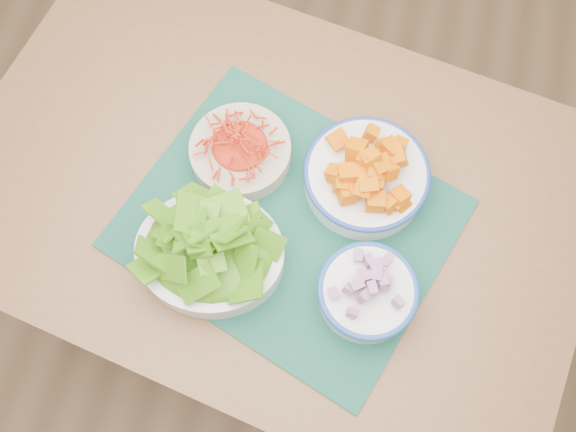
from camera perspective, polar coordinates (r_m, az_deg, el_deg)
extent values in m
plane|color=olive|center=(1.83, -11.86, -7.58)|extent=(4.00, 4.00, 0.00)
cube|color=brown|center=(1.10, -1.48, 1.93)|extent=(1.19, 0.90, 0.04)
cylinder|color=brown|center=(1.55, -22.38, -6.59)|extent=(0.06, 0.06, 0.71)
cylinder|color=brown|center=(1.69, -12.18, 11.40)|extent=(0.06, 0.06, 0.71)
cylinder|color=brown|center=(1.57, 19.61, -0.66)|extent=(0.06, 0.06, 0.71)
cube|color=#0C3329|center=(1.06, 0.00, -0.62)|extent=(0.61, 0.55, 0.00)
cylinder|color=#BFAC8E|center=(1.09, -4.24, 5.69)|extent=(0.19, 0.19, 0.04)
ellipsoid|color=red|center=(1.06, -4.36, 6.46)|extent=(0.15, 0.15, 0.03)
cylinder|color=silver|center=(1.07, 6.91, 3.35)|extent=(0.22, 0.22, 0.05)
torus|color=#203A95|center=(1.05, 7.04, 3.83)|extent=(0.21, 0.21, 0.01)
ellipsoid|color=orange|center=(1.02, 7.21, 4.45)|extent=(0.18, 0.18, 0.04)
ellipsoid|color=#2B6D08|center=(0.97, -7.25, -2.39)|extent=(0.20, 0.17, 0.06)
cylinder|color=silver|center=(1.00, 7.01, -6.87)|extent=(0.19, 0.19, 0.05)
torus|color=#1F4791|center=(0.98, 7.15, -6.56)|extent=(0.16, 0.16, 0.01)
ellipsoid|color=#6C1451|center=(0.96, 7.27, -6.31)|extent=(0.13, 0.13, 0.02)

